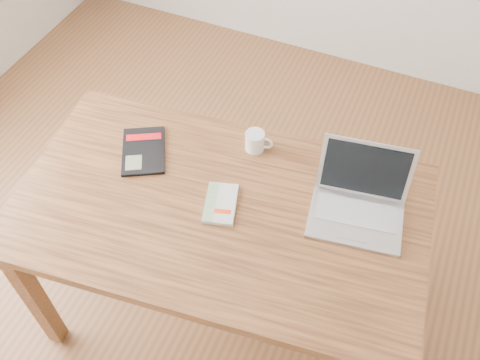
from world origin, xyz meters
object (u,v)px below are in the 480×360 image
at_px(coffee_mug, 256,141).
at_px(laptop, 359,201).
at_px(white_guidebook, 220,204).
at_px(black_guidebook, 143,151).
at_px(desk, 220,221).

bearing_deg(coffee_mug, laptop, -24.59).
bearing_deg(coffee_mug, white_guidebook, -100.38).
bearing_deg(white_guidebook, black_guidebook, 146.93).
height_order(white_guidebook, laptop, laptop).
bearing_deg(laptop, white_guidebook, -167.70).
bearing_deg(white_guidebook, desk, -107.41).
bearing_deg(coffee_mug, desk, -100.35).
bearing_deg(black_guidebook, coffee_mug, -2.90).
xyz_separation_m(white_guidebook, black_guidebook, (-0.36, 0.11, -0.00)).
height_order(desk, white_guidebook, white_guidebook).
xyz_separation_m(black_guidebook, coffee_mug, (0.37, 0.18, 0.03)).
xyz_separation_m(laptop, coffee_mug, (-0.42, 0.12, -0.01)).
relative_size(desk, coffee_mug, 14.26).
distance_m(desk, black_guidebook, 0.39).
relative_size(black_guidebook, laptop, 0.80).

